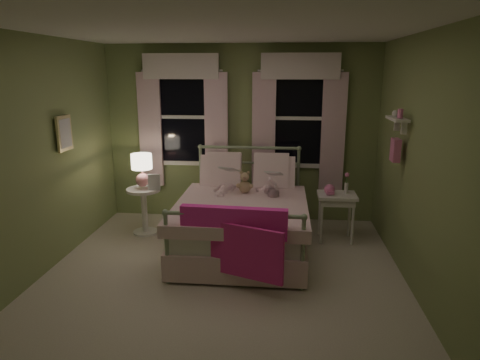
# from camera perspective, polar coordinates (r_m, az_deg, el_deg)

# --- Properties ---
(room_shell) EXTENTS (4.20, 4.20, 4.20)m
(room_shell) POSITION_cam_1_polar(r_m,az_deg,el_deg) (4.35, -2.70, 2.16)
(room_shell) COLOR beige
(room_shell) RESTS_ON ground
(bed) EXTENTS (1.58, 2.04, 1.18)m
(bed) POSITION_cam_1_polar(r_m,az_deg,el_deg) (5.42, 0.37, -5.39)
(bed) COLOR white
(bed) RESTS_ON ground
(pink_throw) EXTENTS (1.10, 0.43, 0.71)m
(pink_throw) POSITION_cam_1_polar(r_m,az_deg,el_deg) (4.39, -0.90, -7.14)
(pink_throw) COLOR #F930B0
(pink_throw) RESTS_ON bed
(child_left) EXTENTS (0.31, 0.22, 0.79)m
(child_left) POSITION_cam_1_polar(r_m,az_deg,el_deg) (5.70, -2.02, 1.64)
(child_left) COLOR #F7D1DD
(child_left) RESTS_ON bed
(child_right) EXTENTS (0.41, 0.35, 0.72)m
(child_right) POSITION_cam_1_polar(r_m,az_deg,el_deg) (5.66, 3.61, 1.17)
(child_right) COLOR #F7D1DD
(child_right) RESTS_ON bed
(book_left) EXTENTS (0.23, 0.17, 0.26)m
(book_left) POSITION_cam_1_polar(r_m,az_deg,el_deg) (5.45, -2.38, 1.04)
(book_left) COLOR beige
(book_left) RESTS_ON child_left
(book_right) EXTENTS (0.21, 0.15, 0.26)m
(book_right) POSITION_cam_1_polar(r_m,az_deg,el_deg) (5.41, 3.50, 0.47)
(book_right) COLOR beige
(book_right) RESTS_ON child_right
(teddy_bear) EXTENTS (0.22, 0.18, 0.30)m
(teddy_bear) POSITION_cam_1_polar(r_m,az_deg,el_deg) (5.55, 0.63, -0.52)
(teddy_bear) COLOR tan
(teddy_bear) RESTS_ON bed
(nightstand_left) EXTENTS (0.46, 0.46, 0.65)m
(nightstand_left) POSITION_cam_1_polar(r_m,az_deg,el_deg) (6.08, -12.67, -3.21)
(nightstand_left) COLOR white
(nightstand_left) RESTS_ON ground
(table_lamp) EXTENTS (0.28, 0.28, 0.46)m
(table_lamp) POSITION_cam_1_polar(r_m,az_deg,el_deg) (5.94, -12.96, 1.72)
(table_lamp) COLOR #D98085
(table_lamp) RESTS_ON nightstand_left
(book_nightstand) EXTENTS (0.18, 0.24, 0.02)m
(book_nightstand) POSITION_cam_1_polar(r_m,az_deg,el_deg) (5.91, -12.12, -1.27)
(book_nightstand) COLOR beige
(book_nightstand) RESTS_ON nightstand_left
(nightstand_right) EXTENTS (0.50, 0.40, 0.64)m
(nightstand_right) POSITION_cam_1_polar(r_m,az_deg,el_deg) (5.78, 12.76, -2.78)
(nightstand_right) COLOR white
(nightstand_right) RESTS_ON ground
(pink_toy) EXTENTS (0.14, 0.18, 0.14)m
(pink_toy) POSITION_cam_1_polar(r_m,az_deg,el_deg) (5.72, 11.86, -1.26)
(pink_toy) COLOR pink
(pink_toy) RESTS_ON nightstand_right
(bud_vase) EXTENTS (0.06, 0.06, 0.28)m
(bud_vase) POSITION_cam_1_polar(r_m,az_deg,el_deg) (5.78, 14.02, -0.39)
(bud_vase) COLOR white
(bud_vase) RESTS_ON nightstand_right
(window_left) EXTENTS (1.34, 0.13, 1.96)m
(window_left) POSITION_cam_1_polar(r_m,az_deg,el_deg) (6.44, -7.65, 8.93)
(window_left) COLOR black
(window_left) RESTS_ON room_shell
(window_right) EXTENTS (1.34, 0.13, 1.96)m
(window_right) POSITION_cam_1_polar(r_m,az_deg,el_deg) (6.27, 7.84, 8.78)
(window_right) COLOR black
(window_right) RESTS_ON room_shell
(wall_shelf) EXTENTS (0.15, 0.50, 0.60)m
(wall_shelf) POSITION_cam_1_polar(r_m,az_deg,el_deg) (5.12, 20.15, 5.68)
(wall_shelf) COLOR white
(wall_shelf) RESTS_ON room_shell
(framed_picture) EXTENTS (0.03, 0.32, 0.42)m
(framed_picture) POSITION_cam_1_polar(r_m,az_deg,el_deg) (5.50, -22.36, 5.79)
(framed_picture) COLOR beige
(framed_picture) RESTS_ON room_shell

